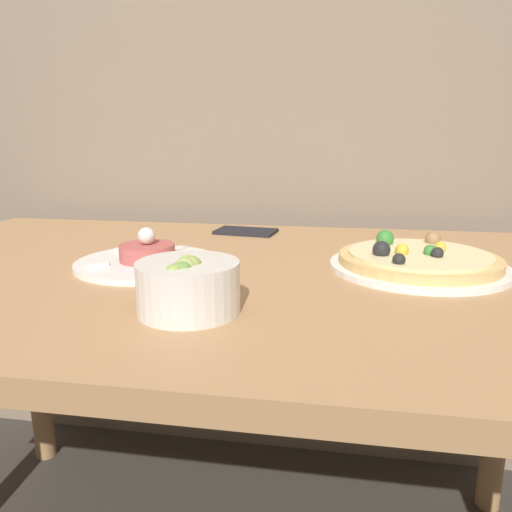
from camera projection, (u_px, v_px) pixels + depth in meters
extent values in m
cube|color=#84705B|center=(262.00, 0.00, 1.30)|extent=(8.00, 0.05, 2.60)
cube|color=#AD7F51|center=(212.00, 277.00, 0.90)|extent=(1.40, 0.88, 0.03)
cylinder|color=#AD7F51|center=(35.00, 351.00, 1.45)|extent=(0.06, 0.06, 0.69)
cylinder|color=#AD7F51|center=(502.00, 387.00, 1.24)|extent=(0.06, 0.06, 0.69)
cylinder|color=white|center=(418.00, 267.00, 0.88)|extent=(0.31, 0.31, 0.01)
cylinder|color=#DBB26B|center=(419.00, 260.00, 0.88)|extent=(0.28, 0.28, 0.02)
cylinder|color=beige|center=(419.00, 254.00, 0.87)|extent=(0.24, 0.24, 0.01)
sphere|color=#387F33|center=(430.00, 251.00, 0.86)|extent=(0.02, 0.02, 0.02)
sphere|color=gold|center=(402.00, 250.00, 0.86)|extent=(0.02, 0.02, 0.02)
sphere|color=#387F33|center=(385.00, 239.00, 0.94)|extent=(0.03, 0.03, 0.03)
sphere|color=black|center=(381.00, 250.00, 0.85)|extent=(0.03, 0.03, 0.03)
sphere|color=#997047|center=(433.00, 239.00, 0.95)|extent=(0.03, 0.03, 0.03)
sphere|color=black|center=(399.00, 260.00, 0.80)|extent=(0.02, 0.02, 0.02)
sphere|color=gold|center=(440.00, 248.00, 0.88)|extent=(0.02, 0.02, 0.02)
sphere|color=black|center=(437.00, 253.00, 0.84)|extent=(0.02, 0.02, 0.02)
cylinder|color=white|center=(148.00, 263.00, 0.90)|extent=(0.26, 0.26, 0.01)
cylinder|color=#B2514C|center=(147.00, 252.00, 0.90)|extent=(0.10, 0.10, 0.03)
sphere|color=silver|center=(146.00, 236.00, 0.89)|extent=(0.03, 0.03, 0.03)
cube|color=white|center=(195.00, 261.00, 0.89)|extent=(0.04, 0.02, 0.01)
cube|color=white|center=(177.00, 249.00, 0.98)|extent=(0.03, 0.04, 0.01)
cube|color=white|center=(122.00, 251.00, 0.96)|extent=(0.04, 0.04, 0.01)
cube|color=white|center=(96.00, 264.00, 0.86)|extent=(0.04, 0.04, 0.01)
cube|color=white|center=(144.00, 272.00, 0.82)|extent=(0.03, 0.04, 0.01)
cylinder|color=silver|center=(188.00, 287.00, 0.66)|extent=(0.14, 0.14, 0.07)
sphere|color=#8EA34C|center=(191.00, 267.00, 0.65)|extent=(0.03, 0.03, 0.03)
sphere|color=#A3B25B|center=(188.00, 265.00, 0.66)|extent=(0.03, 0.03, 0.03)
sphere|color=#A3B25B|center=(185.00, 269.00, 0.64)|extent=(0.03, 0.03, 0.03)
sphere|color=#8EA34C|center=(174.00, 273.00, 0.62)|extent=(0.02, 0.02, 0.02)
sphere|color=#668E42|center=(183.00, 272.00, 0.63)|extent=(0.03, 0.03, 0.03)
sphere|color=#8EA34C|center=(176.00, 272.00, 0.63)|extent=(0.02, 0.02, 0.02)
cube|color=black|center=(247.00, 231.00, 1.21)|extent=(0.15, 0.10, 0.01)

